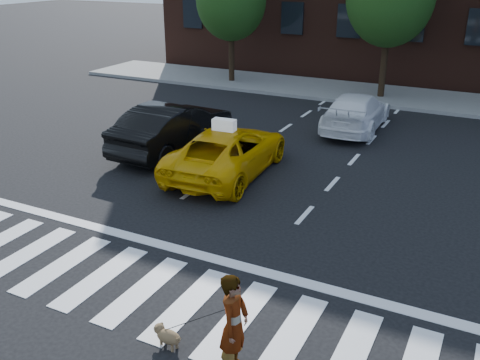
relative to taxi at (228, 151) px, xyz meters
The scene contains 10 objects.
ground 6.22m from the taxi, 77.08° to the right, with size 120.00×120.00×0.00m, color black.
crosswalk 6.22m from the taxi, 77.08° to the right, with size 13.00×2.40×0.01m, color silver.
stop_line 4.69m from the taxi, 72.66° to the right, with size 12.00×0.30×0.01m, color silver.
sidewalk_far 11.57m from the taxi, 83.12° to the left, with size 30.00×4.00×0.15m, color slate.
taxi is the anchor object (origin of this frame).
black_sedan 2.68m from the taxi, 158.80° to the left, with size 1.68×4.81×1.58m, color black.
white_suv 6.34m from the taxi, 70.57° to the left, with size 1.85×4.56×1.32m, color white.
woman 8.13m from the taxi, 61.34° to the right, with size 0.60×0.40×1.66m, color #999999.
dog 7.62m from the taxi, 69.46° to the right, with size 0.59×0.30×0.34m.
taxi_sign 0.86m from the taxi, 90.00° to the right, with size 0.65×0.28×0.32m, color white.
Camera 1 is at (5.47, -6.77, 5.76)m, focal length 40.00 mm.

